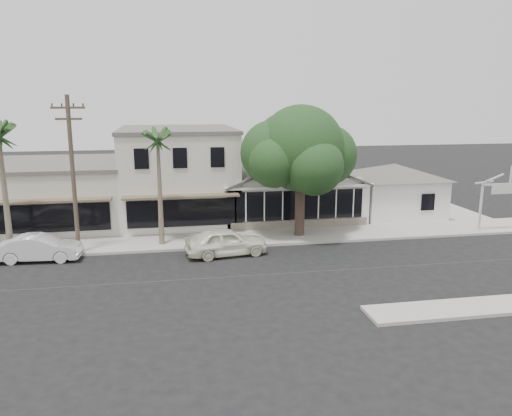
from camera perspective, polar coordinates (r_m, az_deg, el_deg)
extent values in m
plane|color=black|center=(25.44, -0.86, -7.75)|extent=(140.00, 140.00, 0.00)
cube|color=#9E9991|center=(31.80, -17.35, -4.08)|extent=(90.00, 3.50, 0.15)
cube|color=silver|center=(37.87, 3.47, 1.22)|extent=(10.00, 8.00, 3.00)
cube|color=black|center=(33.97, 5.11, 0.36)|extent=(8.80, 0.10, 2.00)
cube|color=#60564C|center=(34.29, 5.06, -1.93)|extent=(9.60, 0.18, 0.70)
cube|color=silver|center=(39.71, 15.40, 1.31)|extent=(6.00, 6.00, 3.00)
cube|color=white|center=(36.02, 24.26, -0.17)|extent=(0.12, 0.12, 3.30)
cube|color=white|center=(36.91, 27.05, 2.46)|extent=(4.10, 0.12, 0.12)
cube|color=black|center=(36.96, 27.00, 1.93)|extent=(2.60, 0.06, 0.50)
cube|color=silver|center=(37.51, -8.84, 3.70)|extent=(8.00, 10.00, 6.50)
cube|color=beige|center=(38.53, -22.29, 1.43)|extent=(10.00, 10.00, 4.20)
cylinder|color=brown|center=(29.54, -20.17, 3.31)|extent=(0.24, 0.24, 9.00)
cube|color=brown|center=(29.25, -20.71, 10.68)|extent=(1.80, 0.12, 0.12)
cube|color=brown|center=(29.26, -20.63, 9.51)|extent=(1.40, 0.12, 0.12)
imported|color=white|center=(28.54, -3.42, -3.87)|extent=(4.87, 2.50, 1.59)
imported|color=silver|center=(30.02, -23.48, -4.21)|extent=(4.51, 1.84, 1.45)
cylinder|color=#4B3A2D|center=(32.17, 5.01, -0.45)|extent=(0.63, 0.63, 3.35)
sphere|color=#183515|center=(31.54, 5.15, 6.81)|extent=(5.44, 5.44, 5.44)
sphere|color=#183515|center=(32.73, 8.04, 6.01)|extent=(3.97, 3.97, 3.97)
sphere|color=#183515|center=(31.57, 1.99, 6.28)|extent=(4.18, 4.18, 4.18)
sphere|color=#183515|center=(30.26, 6.67, 4.76)|extent=(3.56, 3.56, 3.56)
sphere|color=#183515|center=(32.97, 3.32, 7.61)|extent=(3.76, 3.76, 3.76)
sphere|color=#183515|center=(33.23, 6.61, 8.31)|extent=(3.35, 3.35, 3.35)
sphere|color=#183515|center=(30.36, 2.11, 5.25)|extent=(3.14, 3.14, 3.14)
cone|color=#726651|center=(30.26, -10.92, 1.39)|extent=(0.35, 0.35, 6.25)
cone|color=#726651|center=(31.34, -26.72, 1.01)|extent=(0.38, 0.38, 6.62)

